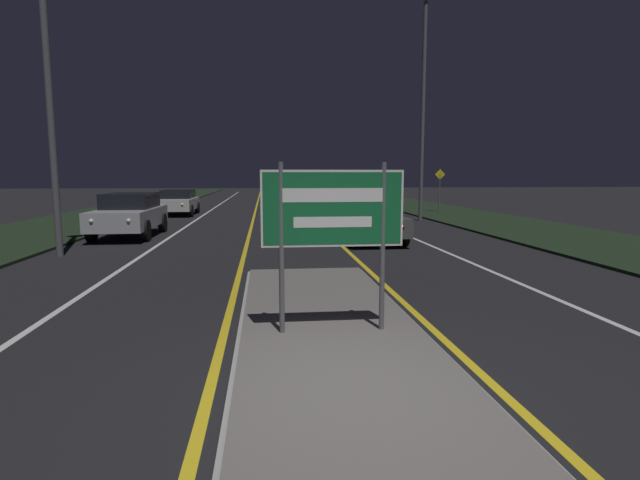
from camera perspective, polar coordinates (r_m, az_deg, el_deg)
ground_plane at (r=5.03m, az=4.54°, el=-18.12°), size 160.00×160.00×0.00m
median_island at (r=6.81m, az=1.41°, el=-10.77°), size 2.54×9.08×0.10m
verge_left at (r=26.02m, az=-25.65°, el=2.03°), size 5.00×100.00×0.08m
verge_right at (r=26.65m, az=16.65°, el=2.56°), size 5.00×100.00×0.08m
centre_line_yellow_left at (r=29.54m, az=-7.43°, el=3.19°), size 0.12×70.00×0.01m
centre_line_yellow_right at (r=29.63m, az=-1.77°, el=3.26°), size 0.12×70.00×0.01m
lane_line_white_left at (r=29.72m, az=-12.73°, el=3.09°), size 0.12×70.00×0.01m
lane_line_white_right at (r=29.97m, az=3.47°, el=3.30°), size 0.12×70.00×0.01m
edge_line_white_left at (r=30.20m, az=-18.40°, el=2.96°), size 0.10×70.00×0.01m
edge_line_white_right at (r=30.62m, az=9.02°, el=3.31°), size 0.10×70.00×0.01m
highway_sign at (r=6.48m, az=1.46°, el=2.78°), size 1.86×0.07×2.23m
streetlight_left_near at (r=15.54m, az=-29.06°, el=21.97°), size 0.56×0.56×9.50m
streetlight_right_near at (r=24.58m, az=11.79°, el=18.06°), size 0.54×0.54×10.53m
car_receding_0 at (r=16.54m, az=5.59°, el=2.47°), size 1.90×4.49×1.42m
car_receding_1 at (r=28.75m, az=0.15°, el=4.71°), size 1.95×4.76×1.48m
car_receding_2 at (r=37.03m, az=-0.86°, el=5.26°), size 2.02×4.50×1.42m
car_receding_3 at (r=48.07m, az=-2.33°, el=5.81°), size 1.91×4.80×1.53m
car_approaching_0 at (r=18.84m, az=-20.91°, el=2.82°), size 1.93×4.51×1.52m
car_approaching_1 at (r=28.22m, az=-15.91°, el=4.23°), size 1.92×4.10×1.36m
warning_sign at (r=29.38m, az=13.52°, el=6.01°), size 0.60×0.06×2.41m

